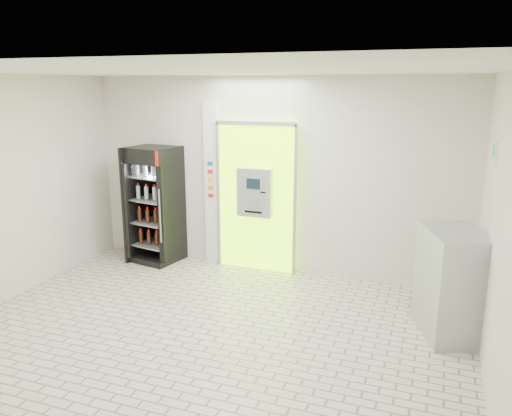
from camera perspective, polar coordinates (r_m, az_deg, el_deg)
The scene contains 7 objects.
ground at distance 5.99m, azimuth -6.28°, elevation -14.69°, with size 6.00×6.00×0.00m, color #C0B3A0.
room_shell at distance 5.36m, azimuth -6.80°, elevation 2.86°, with size 6.00×6.00×6.00m.
atm_assembly at distance 7.75m, azimuth 0.09°, elevation 1.33°, with size 1.30×0.24×2.33m.
pillar at distance 8.05m, azimuth -5.05°, elevation 2.69°, with size 0.22×0.11×2.60m.
beverage_cooler at distance 8.33m, azimuth -11.49°, elevation 0.11°, with size 0.82×0.78×1.90m.
steel_cabinet at distance 6.26m, azimuth 21.54°, elevation -7.98°, with size 0.92×1.10×1.26m.
exit_sign at distance 6.16m, azimuth 25.65°, elevation 5.66°, with size 0.02×0.22×0.26m.
Camera 1 is at (2.40, -4.69, 2.86)m, focal length 35.00 mm.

